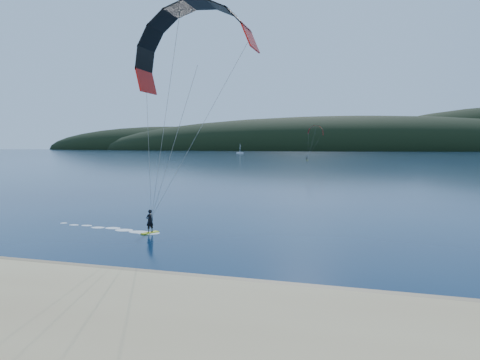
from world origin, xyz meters
name	(u,v)px	position (x,y,z in m)	size (l,w,h in m)	color
ground	(90,306)	(0.00, 0.00, 0.00)	(1800.00, 1800.00, 0.00)	#071A37
wet_sand	(141,277)	(0.00, 4.50, 0.05)	(220.00, 2.50, 0.10)	#8A7550
headland	(366,150)	(0.63, 745.28, 0.00)	(1200.00, 310.00, 140.00)	black
kitesurfer_near	(194,72)	(0.88, 10.10, 11.80)	(21.57, 8.86, 15.40)	yellow
kitesurfer_far	(316,134)	(-15.08, 201.67, 13.17)	(9.15, 4.83, 15.57)	yellow
sailboat	(240,152)	(-113.59, 402.13, 0.74)	(7.19, 4.44, 10.00)	white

